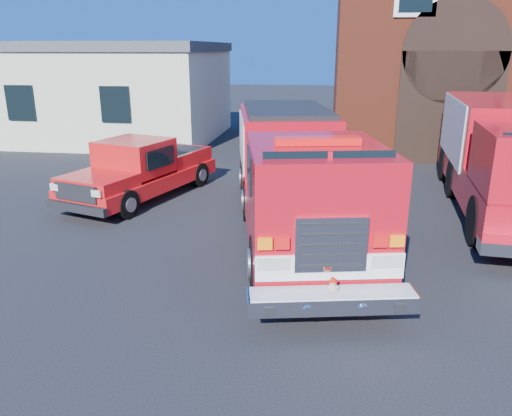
# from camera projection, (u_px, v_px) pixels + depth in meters

# --- Properties ---
(ground) EXTENTS (100.00, 100.00, 0.00)m
(ground) POSITION_uv_depth(u_px,v_px,m) (264.00, 249.00, 10.64)
(ground) COLOR black
(ground) RESTS_ON ground
(parking_stripe_far) EXTENTS (0.12, 3.00, 0.01)m
(parking_stripe_far) POSITION_uv_depth(u_px,v_px,m) (487.00, 179.00, 16.36)
(parking_stripe_far) COLOR yellow
(parking_stripe_far) RESTS_ON ground
(side_building) EXTENTS (10.20, 8.20, 4.35)m
(side_building) POSITION_uv_depth(u_px,v_px,m) (109.00, 90.00, 23.43)
(side_building) COLOR beige
(side_building) RESTS_ON ground
(fire_engine) EXTENTS (4.05, 8.96, 2.67)m
(fire_engine) POSITION_uv_depth(u_px,v_px,m) (295.00, 174.00, 11.25)
(fire_engine) COLOR black
(fire_engine) RESTS_ON ground
(pickup_truck) EXTENTS (3.34, 5.51, 1.70)m
(pickup_truck) POSITION_uv_depth(u_px,v_px,m) (142.00, 170.00, 14.10)
(pickup_truck) COLOR black
(pickup_truck) RESTS_ON ground
(secondary_truck) EXTENTS (3.37, 8.66, 2.74)m
(secondary_truck) POSITION_uv_depth(u_px,v_px,m) (509.00, 154.00, 12.81)
(secondary_truck) COLOR black
(secondary_truck) RESTS_ON ground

